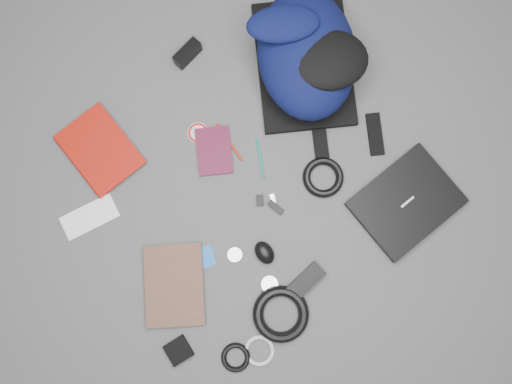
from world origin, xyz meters
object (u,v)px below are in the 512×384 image
comic_book (145,287)px  pouch (179,350)px  laptop (406,202)px  backpack (306,54)px  dvd_case (214,151)px  compact_camera (187,54)px  power_brick (306,281)px  textbook_red (76,168)px  mouse (264,253)px

comic_book → pouch: size_ratio=3.56×
laptop → comic_book: (-0.91, 0.20, -0.01)m
laptop → backpack: bearing=86.0°
dvd_case → pouch: (-0.43, -0.53, 0.00)m
backpack → pouch: 1.07m
backpack → comic_book: (-0.86, -0.40, -0.10)m
dvd_case → pouch: size_ratio=2.19×
backpack → compact_camera: 0.42m
compact_camera → dvd_case: bearing=-121.4°
backpack → comic_book: backpack is taller
comic_book → power_brick: bearing=-1.5°
dvd_case → compact_camera: 0.35m
laptop → compact_camera: size_ratio=3.12×
laptop → power_brick: size_ratio=2.51×
textbook_red → mouse: (0.41, -0.57, 0.01)m
compact_camera → comic_book: bearing=-146.3°
laptop → compact_camera: (-0.39, 0.83, 0.01)m
comic_book → compact_camera: compact_camera is taller
backpack → textbook_red: size_ratio=1.89×
power_brick → pouch: bearing=165.3°
laptop → comic_book: 0.93m
laptop → pouch: 0.91m
pouch → dvd_case: bearing=50.6°
mouse → compact_camera: bearing=79.4°
textbook_red → comic_book: bearing=-97.7°
textbook_red → backpack: bearing=-13.6°
compact_camera → backpack: bearing=-51.5°
comic_book → power_brick: size_ratio=2.06×
textbook_red → compact_camera: 0.55m
compact_camera → mouse: (-0.11, -0.73, -0.01)m
dvd_case → power_brick: bearing=-61.4°
textbook_red → dvd_case: textbook_red is taller
pouch → power_brick: bearing=-1.8°
dvd_case → comic_book: bearing=-122.7°
backpack → power_brick: (-0.38, -0.65, -0.09)m
backpack → comic_book: 0.95m
compact_camera → textbook_red: bearing=-179.9°
comic_book → dvd_case: 0.52m
laptop → mouse: mouse is taller
laptop → power_brick: same height
textbook_red → pouch: 0.71m
textbook_red → pouch: size_ratio=3.56×
compact_camera → mouse: size_ratio=1.29×
power_brick → compact_camera: bearing=74.5°
dvd_case → backpack: bearing=37.9°
backpack → laptop: backpack is taller
backpack → compact_camera: size_ratio=4.83×
pouch → comic_book: bearing=89.6°
backpack → mouse: size_ratio=6.25×
compact_camera → pouch: bearing=-137.8°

